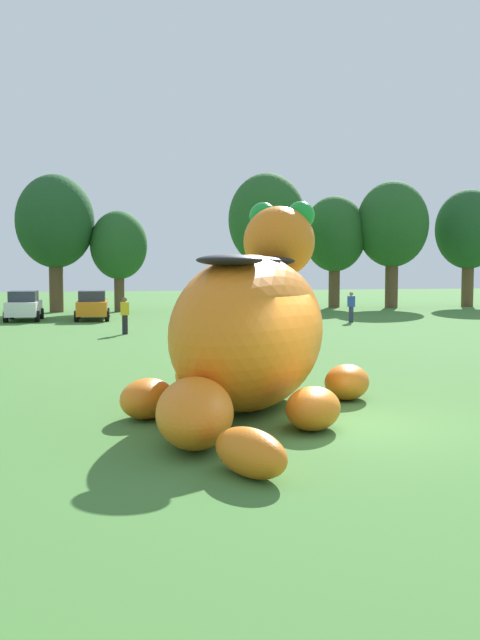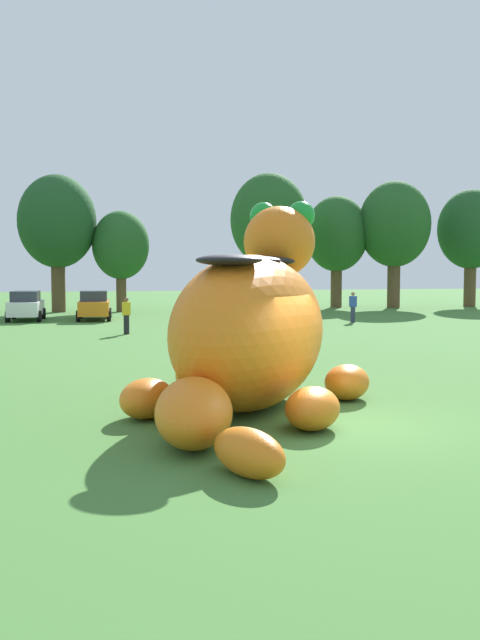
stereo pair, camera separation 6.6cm
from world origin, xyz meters
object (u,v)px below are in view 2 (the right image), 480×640
(car_white, at_px, (26,306))
(spectator_near_inflatable, at_px, (353,307))
(giant_inflatable_creature, at_px, (251,330))
(spectator_mid_field, at_px, (126,316))
(car_orange, at_px, (94,305))

(car_white, height_order, spectator_near_inflatable, car_white)
(giant_inflatable_creature, relative_size, spectator_near_inflatable, 5.39)
(giant_inflatable_creature, distance_m, car_white, 28.48)
(giant_inflatable_creature, bearing_deg, spectator_mid_field, 94.62)
(giant_inflatable_creature, height_order, car_orange, giant_inflatable_creature)
(car_orange, xyz_separation_m, spectator_mid_field, (1.22, -9.33, -0.01))
(car_white, xyz_separation_m, spectator_near_inflatable, (17.89, -5.59, -0.01))
(giant_inflatable_creature, height_order, spectator_mid_field, giant_inflatable_creature)
(spectator_near_inflatable, bearing_deg, car_white, 162.65)
(car_white, relative_size, spectator_near_inflatable, 2.44)
(spectator_near_inflatable, bearing_deg, car_orange, 159.85)
(giant_inflatable_creature, bearing_deg, spectator_near_inflatable, 62.81)
(spectator_mid_field, bearing_deg, car_white, 117.48)
(giant_inflatable_creature, xyz_separation_m, car_orange, (-2.67, 27.27, -0.86))
(giant_inflatable_creature, relative_size, spectator_mid_field, 5.39)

